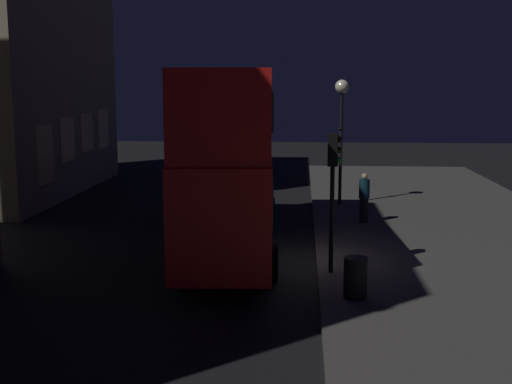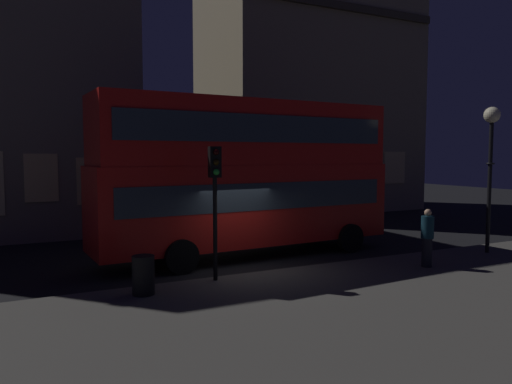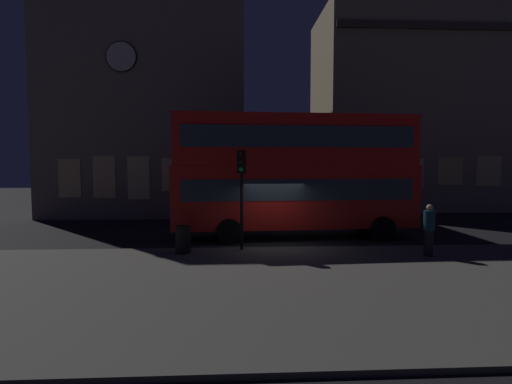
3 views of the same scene
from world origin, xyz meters
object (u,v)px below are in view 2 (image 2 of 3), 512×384
at_px(traffic_light_near_kerb, 215,184).
at_px(pedestrian, 427,237).
at_px(litter_bin, 143,275).
at_px(street_lamp, 491,140).
at_px(double_decker_bus, 248,171).

relative_size(traffic_light_near_kerb, pedestrian, 2.05).
bearing_deg(pedestrian, litter_bin, 74.07).
height_order(street_lamp, pedestrian, street_lamp).
relative_size(traffic_light_near_kerb, litter_bin, 3.79).
xyz_separation_m(traffic_light_near_kerb, street_lamp, (10.13, -0.77, 1.32)).
bearing_deg(double_decker_bus, traffic_light_near_kerb, -132.34).
distance_m(traffic_light_near_kerb, pedestrian, 6.88).
relative_size(street_lamp, pedestrian, 2.85).
xyz_separation_m(traffic_light_near_kerb, pedestrian, (6.49, -1.44, -1.75)).
height_order(pedestrian, litter_bin, pedestrian).
distance_m(traffic_light_near_kerb, litter_bin, 3.09).
height_order(traffic_light_near_kerb, pedestrian, traffic_light_near_kerb).
bearing_deg(litter_bin, pedestrian, -6.44).
bearing_deg(double_decker_bus, litter_bin, -146.11).
bearing_deg(street_lamp, traffic_light_near_kerb, 175.66).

